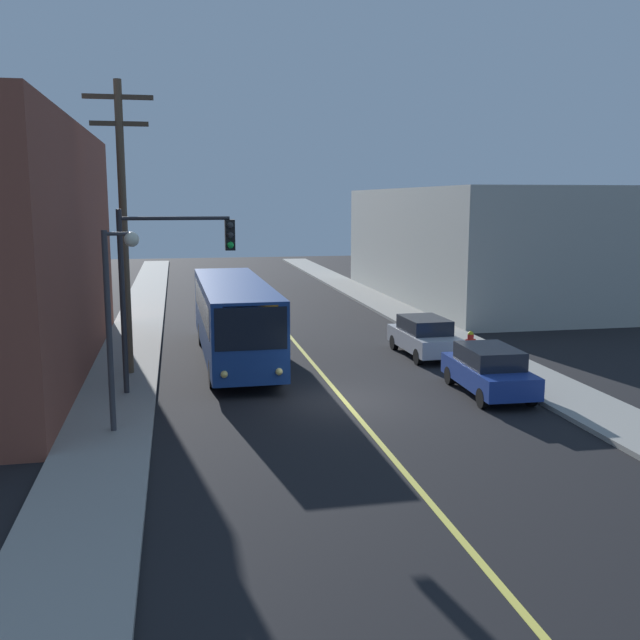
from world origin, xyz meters
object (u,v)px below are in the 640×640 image
Objects in this scene: parked_car_blue at (489,370)px; fire_hydrant at (470,341)px; city_bus at (234,316)px; street_lamp_left at (116,301)px; traffic_signal_left_corner at (170,266)px; utility_pole_near at (123,216)px; parked_car_silver at (424,336)px.

parked_car_blue is 6.44m from fire_hydrant.
city_bus is at bearing 175.63° from fire_hydrant.
street_lamp_left reaches higher than fire_hydrant.
street_lamp_left is (-11.73, -1.97, 2.90)m from parked_car_blue.
traffic_signal_left_corner reaches higher than parked_car_blue.
parked_car_blue is 0.74× the size of traffic_signal_left_corner.
traffic_signal_left_corner is at bearing -116.33° from city_bus.
street_lamp_left is (0.18, -6.88, -2.12)m from utility_pole_near.
city_bus is at bearing 174.89° from parked_car_silver.
parked_car_blue is at bearing -89.19° from parked_car_silver.
utility_pole_near is 14.88m from fire_hydrant.
parked_car_blue is 5.30× the size of fire_hydrant.
traffic_signal_left_corner is (-10.22, -4.16, 3.46)m from parked_car_silver.
fire_hydrant is (1.95, 6.13, -0.26)m from parked_car_blue.
utility_pole_near is at bearing 157.58° from parked_car_blue.
traffic_signal_left_corner reaches higher than city_bus.
street_lamp_left is (-1.42, -3.99, -0.56)m from traffic_signal_left_corner.
city_bus is 6.02m from utility_pole_near.
parked_car_blue is at bearing -107.65° from fire_hydrant.
street_lamp_left is at bearing -113.34° from city_bus.
city_bus is at bearing 63.67° from traffic_signal_left_corner.
utility_pole_near reaches higher than traffic_signal_left_corner.
parked_car_silver is at bearing 22.12° from traffic_signal_left_corner.
traffic_signal_left_corner is 1.09× the size of street_lamp_left.
parked_car_silver is at bearing 178.45° from fire_hydrant.
utility_pole_near is at bearing 91.51° from street_lamp_left.
parked_car_silver is 14.50m from street_lamp_left.
city_bus is 1.17× the size of utility_pole_near.
fire_hydrant is (12.26, 4.10, -3.72)m from traffic_signal_left_corner.
fire_hydrant is at bearing 72.35° from parked_car_blue.
traffic_signal_left_corner is 4.27m from street_lamp_left.
parked_car_silver is 0.81× the size of street_lamp_left.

